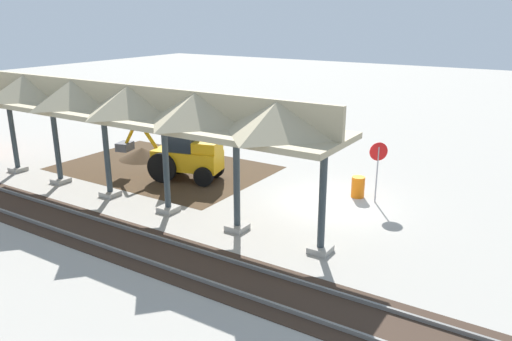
% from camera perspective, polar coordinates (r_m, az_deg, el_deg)
% --- Properties ---
extents(ground_plane, '(120.00, 120.00, 0.00)m').
position_cam_1_polar(ground_plane, '(20.89, 8.52, -3.74)').
color(ground_plane, '#9E998E').
extents(dirt_work_zone, '(10.41, 7.00, 0.01)m').
position_cam_1_polar(dirt_work_zone, '(25.77, -10.48, 0.28)').
color(dirt_work_zone, '#42301E').
rests_on(dirt_work_zone, ground).
extents(platform_canopy, '(17.77, 3.20, 4.90)m').
position_cam_1_polar(platform_canopy, '(20.17, -14.12, 7.46)').
color(platform_canopy, '#9E998E').
rests_on(platform_canopy, ground).
extents(rail_tracks, '(60.00, 2.58, 0.15)m').
position_cam_1_polar(rail_tracks, '(15.19, -2.88, -11.97)').
color(rail_tracks, slate).
rests_on(rail_tracks, ground).
extents(stop_sign, '(0.60, 0.51, 2.56)m').
position_cam_1_polar(stop_sign, '(20.82, 13.77, 1.25)').
color(stop_sign, gray).
rests_on(stop_sign, ground).
extents(backhoe, '(5.31, 2.47, 2.82)m').
position_cam_1_polar(backhoe, '(23.54, -8.20, 1.96)').
color(backhoe, orange).
rests_on(backhoe, ground).
extents(dirt_mound, '(5.09, 5.09, 1.20)m').
position_cam_1_polar(dirt_mound, '(27.75, -12.83, 1.36)').
color(dirt_mound, '#42301E').
rests_on(dirt_mound, ground).
extents(traffic_barrel, '(0.56, 0.56, 0.90)m').
position_cam_1_polar(traffic_barrel, '(21.67, 11.57, -1.86)').
color(traffic_barrel, orange).
rests_on(traffic_barrel, ground).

